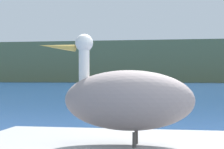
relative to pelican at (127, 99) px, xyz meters
The scene contains 2 objects.
hillside_backdrop 73.63m from the pelican, 89.09° to the left, with size 140.00×13.40×7.75m, color #6B7A51.
pelican is the anchor object (origin of this frame).
Camera 1 is at (-0.77, -2.77, 1.20)m, focal length 61.83 mm.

